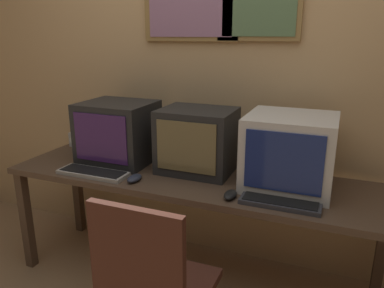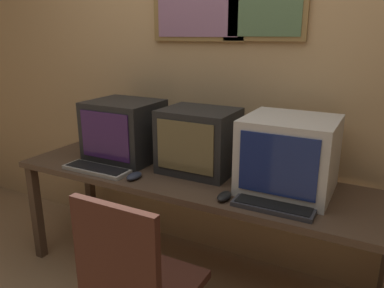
{
  "view_description": "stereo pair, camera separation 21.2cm",
  "coord_description": "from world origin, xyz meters",
  "px_view_note": "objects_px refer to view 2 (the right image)",
  "views": [
    {
      "loc": [
        0.77,
        -1.01,
        1.51
      ],
      "look_at": [
        0.0,
        0.88,
        0.9
      ],
      "focal_mm": 35.0,
      "sensor_mm": 36.0,
      "label": 1
    },
    {
      "loc": [
        0.96,
        -0.92,
        1.51
      ],
      "look_at": [
        0.0,
        0.88,
        0.9
      ],
      "focal_mm": 35.0,
      "sensor_mm": 36.0,
      "label": 2
    }
  ],
  "objects_px": {
    "keyboard_side": "(274,206)",
    "mouse_far_corner": "(224,196)",
    "monitor_center": "(199,141)",
    "monitor_right": "(289,155)",
    "keyboard_main": "(97,169)",
    "desk_clock": "(89,136)",
    "mouse_near_keyboard": "(134,176)",
    "monitor_left": "(124,130)"
  },
  "relations": [
    {
      "from": "monitor_left",
      "to": "mouse_far_corner",
      "type": "relative_size",
      "value": 3.79
    },
    {
      "from": "mouse_near_keyboard",
      "to": "mouse_far_corner",
      "type": "relative_size",
      "value": 1.01
    },
    {
      "from": "monitor_center",
      "to": "mouse_near_keyboard",
      "type": "xyz_separation_m",
      "value": [
        -0.26,
        -0.3,
        -0.17
      ]
    },
    {
      "from": "monitor_right",
      "to": "desk_clock",
      "type": "relative_size",
      "value": 4.39
    },
    {
      "from": "monitor_center",
      "to": "keyboard_side",
      "type": "xyz_separation_m",
      "value": [
        0.55,
        -0.29,
        -0.18
      ]
    },
    {
      "from": "monitor_right",
      "to": "keyboard_main",
      "type": "xyz_separation_m",
      "value": [
        -1.08,
        -0.26,
        -0.18
      ]
    },
    {
      "from": "monitor_center",
      "to": "keyboard_main",
      "type": "distance_m",
      "value": 0.64
    },
    {
      "from": "keyboard_side",
      "to": "monitor_right",
      "type": "bearing_deg",
      "value": 90.97
    },
    {
      "from": "keyboard_side",
      "to": "mouse_near_keyboard",
      "type": "relative_size",
      "value": 3.31
    },
    {
      "from": "monitor_left",
      "to": "desk_clock",
      "type": "distance_m",
      "value": 0.51
    },
    {
      "from": "desk_clock",
      "to": "monitor_right",
      "type": "bearing_deg",
      "value": -6.25
    },
    {
      "from": "desk_clock",
      "to": "mouse_near_keyboard",
      "type": "bearing_deg",
      "value": -30.02
    },
    {
      "from": "monitor_center",
      "to": "mouse_far_corner",
      "type": "relative_size",
      "value": 3.7
    },
    {
      "from": "monitor_center",
      "to": "keyboard_main",
      "type": "relative_size",
      "value": 1.0
    },
    {
      "from": "mouse_far_corner",
      "to": "keyboard_main",
      "type": "bearing_deg",
      "value": 179.64
    },
    {
      "from": "monitor_left",
      "to": "monitor_center",
      "type": "relative_size",
      "value": 1.03
    },
    {
      "from": "monitor_center",
      "to": "monitor_right",
      "type": "distance_m",
      "value": 0.54
    },
    {
      "from": "monitor_left",
      "to": "monitor_center",
      "type": "distance_m",
      "value": 0.53
    },
    {
      "from": "monitor_right",
      "to": "mouse_far_corner",
      "type": "distance_m",
      "value": 0.4
    },
    {
      "from": "monitor_left",
      "to": "keyboard_main",
      "type": "bearing_deg",
      "value": -91.12
    },
    {
      "from": "keyboard_main",
      "to": "mouse_far_corner",
      "type": "xyz_separation_m",
      "value": [
        0.84,
        -0.01,
        0.0
      ]
    },
    {
      "from": "monitor_left",
      "to": "keyboard_side",
      "type": "height_order",
      "value": "monitor_left"
    },
    {
      "from": "keyboard_main",
      "to": "desk_clock",
      "type": "xyz_separation_m",
      "value": [
        -0.46,
        0.43,
        0.04
      ]
    },
    {
      "from": "desk_clock",
      "to": "keyboard_side",
      "type": "bearing_deg",
      "value": -15.09
    },
    {
      "from": "monitor_left",
      "to": "mouse_far_corner",
      "type": "height_order",
      "value": "monitor_left"
    },
    {
      "from": "mouse_far_corner",
      "to": "desk_clock",
      "type": "relative_size",
      "value": 1.12
    },
    {
      "from": "monitor_right",
      "to": "mouse_near_keyboard",
      "type": "xyz_separation_m",
      "value": [
        -0.8,
        -0.26,
        -0.18
      ]
    },
    {
      "from": "keyboard_main",
      "to": "mouse_far_corner",
      "type": "distance_m",
      "value": 0.84
    },
    {
      "from": "monitor_center",
      "to": "monitor_right",
      "type": "xyz_separation_m",
      "value": [
        0.54,
        -0.04,
        0.01
      ]
    },
    {
      "from": "monitor_center",
      "to": "keyboard_side",
      "type": "relative_size",
      "value": 1.11
    },
    {
      "from": "keyboard_side",
      "to": "mouse_near_keyboard",
      "type": "height_order",
      "value": "mouse_near_keyboard"
    },
    {
      "from": "monitor_center",
      "to": "monitor_right",
      "type": "height_order",
      "value": "monitor_right"
    },
    {
      "from": "monitor_left",
      "to": "monitor_right",
      "type": "xyz_separation_m",
      "value": [
        1.08,
        -0.01,
        0.0
      ]
    },
    {
      "from": "mouse_far_corner",
      "to": "desk_clock",
      "type": "xyz_separation_m",
      "value": [
        -1.3,
        0.44,
        0.03
      ]
    },
    {
      "from": "monitor_left",
      "to": "monitor_right",
      "type": "relative_size",
      "value": 0.96
    },
    {
      "from": "mouse_far_corner",
      "to": "keyboard_side",
      "type": "bearing_deg",
      "value": 4.47
    },
    {
      "from": "monitor_right",
      "to": "keyboard_side",
      "type": "xyz_separation_m",
      "value": [
        0.0,
        -0.25,
        -0.18
      ]
    },
    {
      "from": "monitor_center",
      "to": "monitor_right",
      "type": "bearing_deg",
      "value": -3.92
    },
    {
      "from": "keyboard_side",
      "to": "mouse_far_corner",
      "type": "height_order",
      "value": "mouse_far_corner"
    },
    {
      "from": "keyboard_main",
      "to": "desk_clock",
      "type": "bearing_deg",
      "value": 136.99
    },
    {
      "from": "monitor_center",
      "to": "mouse_far_corner",
      "type": "xyz_separation_m",
      "value": [
        0.3,
        -0.31,
        -0.17
      ]
    },
    {
      "from": "mouse_near_keyboard",
      "to": "desk_clock",
      "type": "relative_size",
      "value": 1.12
    }
  ]
}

